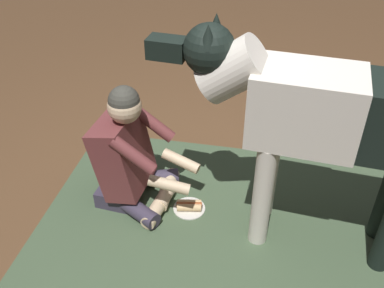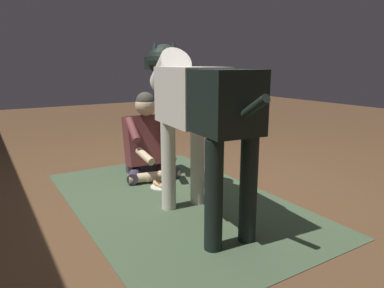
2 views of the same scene
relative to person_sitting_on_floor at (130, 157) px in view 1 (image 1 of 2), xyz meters
name	(u,v)px [view 1 (image 1 of 2)]	position (x,y,z in m)	size (l,w,h in m)	color
ground_plane	(224,190)	(-0.61, -0.20, -0.36)	(14.89, 14.89, 0.00)	brown
area_rug	(241,221)	(-0.76, 0.09, -0.36)	(2.60, 1.60, 0.01)	#40533A
person_sitting_on_floor	(130,157)	(0.00, 0.00, 0.00)	(0.69, 0.58, 0.87)	#3B3446
large_dog	(316,116)	(-1.09, 0.10, 0.51)	(1.74, 0.45, 1.34)	silver
hot_dog_on_plate	(189,206)	(-0.40, 0.04, -0.33)	(0.22, 0.22, 0.06)	silver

